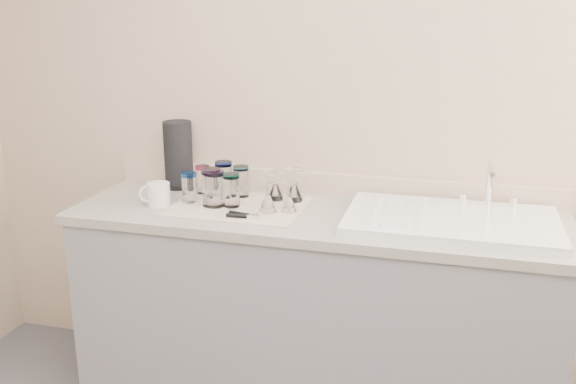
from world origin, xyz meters
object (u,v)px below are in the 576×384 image
(goblet_front_right, at_px, (289,202))
(tumbler_teal, at_px, (203,179))
(tumbler_blue, at_px, (211,187))
(paper_towel_roll, at_px, (178,155))
(goblet_back_left, at_px, (275,190))
(goblet_front_left, at_px, (267,201))
(sink_unit, at_px, (452,220))
(tumbler_cyan, at_px, (224,178))
(can_opener, at_px, (244,216))
(goblet_back_right, at_px, (294,190))
(tumbler_extra, at_px, (215,188))
(tumbler_purple, at_px, (241,181))
(white_mug, at_px, (158,194))
(tumbler_magenta, at_px, (189,187))
(tumbler_lavender, at_px, (231,190))

(goblet_front_right, bearing_deg, tumbler_teal, 160.35)
(tumbler_blue, relative_size, paper_towel_roll, 0.52)
(goblet_front_right, bearing_deg, goblet_back_left, 123.93)
(goblet_front_left, height_order, goblet_front_right, goblet_front_left)
(sink_unit, distance_m, tumbler_cyan, 1.02)
(goblet_back_left, bearing_deg, tumbler_teal, 178.52)
(tumbler_cyan, bearing_deg, can_opener, -55.82)
(tumbler_cyan, bearing_deg, goblet_front_left, -35.32)
(paper_towel_roll, bearing_deg, tumbler_blue, -44.67)
(tumbler_cyan, relative_size, can_opener, 1.06)
(tumbler_blue, xyz_separation_m, goblet_front_left, (0.25, -0.02, -0.04))
(goblet_back_right, distance_m, goblet_front_left, 0.19)
(tumbler_extra, distance_m, can_opener, 0.21)
(tumbler_extra, bearing_deg, tumbler_cyan, 98.75)
(tumbler_purple, xyz_separation_m, tumbler_extra, (-0.06, -0.17, 0.01))
(goblet_back_right, bearing_deg, white_mug, -160.39)
(tumbler_cyan, height_order, paper_towel_roll, paper_towel_roll)
(tumbler_extra, xyz_separation_m, goblet_back_right, (0.30, 0.17, -0.03))
(sink_unit, height_order, tumbler_cyan, sink_unit)
(tumbler_blue, xyz_separation_m, goblet_front_right, (0.34, 0.01, -0.04))
(tumbler_cyan, height_order, tumbler_magenta, tumbler_cyan)
(tumbler_purple, relative_size, can_opener, 0.96)
(tumbler_purple, distance_m, goblet_back_right, 0.25)
(tumbler_purple, relative_size, goblet_front_right, 1.13)
(white_mug, bearing_deg, tumbler_magenta, 25.93)
(goblet_front_left, xyz_separation_m, paper_towel_roll, (-0.53, 0.28, 0.10))
(tumbler_purple, height_order, goblet_back_right, goblet_back_right)
(goblet_back_right, distance_m, goblet_front_right, 0.15)
(tumbler_teal, distance_m, tumbler_magenta, 0.15)
(tumbler_teal, distance_m, tumbler_lavender, 0.25)
(goblet_front_left, distance_m, paper_towel_roll, 0.60)
(tumbler_teal, height_order, can_opener, tumbler_teal)
(tumbler_cyan, bearing_deg, goblet_back_left, -2.37)
(tumbler_magenta, distance_m, goblet_front_right, 0.45)
(tumbler_teal, xyz_separation_m, white_mug, (-0.13, -0.20, -0.02))
(tumbler_purple, relative_size, goblet_front_left, 1.00)
(sink_unit, bearing_deg, tumbler_blue, -177.98)
(tumbler_lavender, distance_m, goblet_back_left, 0.21)
(goblet_front_left, bearing_deg, paper_towel_roll, 151.61)
(tumbler_purple, distance_m, paper_towel_roll, 0.37)
(tumbler_extra, bearing_deg, tumbler_lavender, 14.17)
(goblet_front_left, bearing_deg, can_opener, -123.69)
(tumbler_purple, bearing_deg, goblet_back_right, -0.60)
(paper_towel_roll, bearing_deg, goblet_back_left, -12.04)
(goblet_front_left, bearing_deg, tumbler_magenta, 173.87)
(tumbler_lavender, xyz_separation_m, goblet_back_left, (0.15, 0.15, -0.03))
(tumbler_magenta, distance_m, goblet_front_left, 0.37)
(tumbler_extra, relative_size, goblet_front_right, 1.27)
(goblet_front_right, bearing_deg, white_mug, -175.54)
(goblet_front_left, height_order, can_opener, goblet_front_left)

